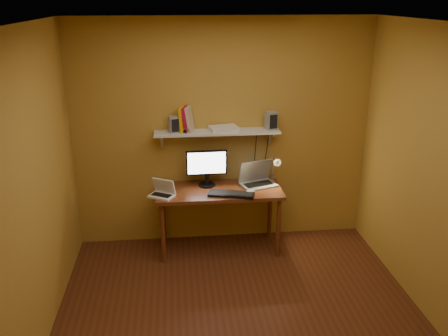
{
  "coord_description": "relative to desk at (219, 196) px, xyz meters",
  "views": [
    {
      "loc": [
        -0.54,
        -3.6,
        2.79
      ],
      "look_at": [
        -0.03,
        1.18,
        1.04
      ],
      "focal_mm": 38.0,
      "sensor_mm": 36.0,
      "label": 1
    }
  ],
  "objects": [
    {
      "name": "netbook",
      "position": [
        -0.63,
        -0.12,
        0.14
      ],
      "size": [
        0.31,
        0.29,
        0.19
      ],
      "rotation": [
        0.0,
        0.0,
        -0.51
      ],
      "color": "silver",
      "rests_on": "desk"
    },
    {
      "name": "desk_lamp",
      "position": [
        0.66,
        0.13,
        0.29
      ],
      "size": [
        0.09,
        0.23,
        0.38
      ],
      "color": "silver",
      "rests_on": "desk"
    },
    {
      "name": "monitor",
      "position": [
        -0.13,
        0.13,
        0.32
      ],
      "size": [
        0.46,
        0.2,
        0.42
      ],
      "rotation": [
        0.0,
        0.0,
        0.02
      ],
      "color": "black",
      "rests_on": "desk"
    },
    {
      "name": "books",
      "position": [
        -0.34,
        0.21,
        0.85
      ],
      "size": [
        0.18,
        0.2,
        0.28
      ],
      "color": "orange",
      "rests_on": "wall_shelf"
    },
    {
      "name": "keyboard",
      "position": [
        0.12,
        -0.18,
        0.1
      ],
      "size": [
        0.52,
        0.29,
        0.03
      ],
      "primitive_type": "cube",
      "rotation": [
        0.0,
        0.0,
        -0.26
      ],
      "color": "black",
      "rests_on": "desk"
    },
    {
      "name": "shelf_camera",
      "position": [
        -0.36,
        0.13,
        0.74
      ],
      "size": [
        0.1,
        0.05,
        0.06
      ],
      "color": "silver",
      "rests_on": "wall_shelf"
    },
    {
      "name": "desk",
      "position": [
        0.0,
        0.0,
        0.0
      ],
      "size": [
        1.4,
        0.6,
        0.75
      ],
      "color": "brown",
      "rests_on": "ground"
    },
    {
      "name": "mouse",
      "position": [
        0.33,
        -0.15,
        0.1
      ],
      "size": [
        0.12,
        0.08,
        0.04
      ],
      "primitive_type": "ellipsoid",
      "rotation": [
        0.0,
        0.0,
        0.16
      ],
      "color": "silver",
      "rests_on": "desk"
    },
    {
      "name": "router",
      "position": [
        0.07,
        0.19,
        0.74
      ],
      "size": [
        0.34,
        0.26,
        0.05
      ],
      "primitive_type": "cube",
      "rotation": [
        0.0,
        0.0,
        0.21
      ],
      "color": "silver",
      "rests_on": "wall_shelf"
    },
    {
      "name": "speaker_left",
      "position": [
        -0.48,
        0.18,
        0.8
      ],
      "size": [
        0.13,
        0.13,
        0.18
      ],
      "primitive_type": "cube",
      "rotation": [
        0.0,
        0.0,
        0.3
      ],
      "color": "gray",
      "rests_on": "wall_shelf"
    },
    {
      "name": "wall_shelf",
      "position": [
        0.0,
        0.19,
        0.69
      ],
      "size": [
        1.4,
        0.25,
        0.21
      ],
      "color": "silver",
      "rests_on": "room"
    },
    {
      "name": "room",
      "position": [
        0.08,
        -1.28,
        0.64
      ],
      "size": [
        3.44,
        3.24,
        2.64
      ],
      "color": "#512B14",
      "rests_on": "ground"
    },
    {
      "name": "speaker_right",
      "position": [
        0.61,
        0.2,
        0.81
      ],
      "size": [
        0.14,
        0.14,
        0.2
      ],
      "primitive_type": "cube",
      "rotation": [
        0.0,
        0.0,
        0.28
      ],
      "color": "gray",
      "rests_on": "wall_shelf"
    },
    {
      "name": "laptop",
      "position": [
        0.45,
        0.1,
        0.16
      ],
      "size": [
        0.45,
        0.38,
        0.28
      ],
      "rotation": [
        0.0,
        0.0,
        0.31
      ],
      "color": "gray",
      "rests_on": "desk"
    }
  ]
}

